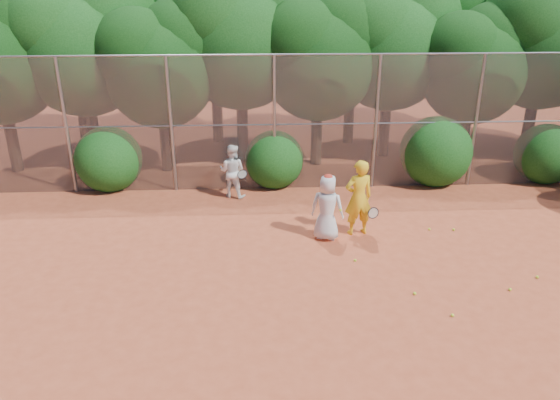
{
  "coord_description": "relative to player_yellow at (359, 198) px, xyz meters",
  "views": [
    {
      "loc": [
        -1.57,
        -9.51,
        6.28
      ],
      "look_at": [
        -1.0,
        2.5,
        1.1
      ],
      "focal_mm": 35.0,
      "sensor_mm": 36.0,
      "label": 1
    }
  ],
  "objects": [
    {
      "name": "ball_3",
      "position": [
        3.56,
        -2.36,
        -0.95
      ],
      "size": [
        0.07,
        0.07,
        0.07
      ],
      "primitive_type": "sphere",
      "color": "#C3E129",
      "rests_on": "ground"
    },
    {
      "name": "ball_1",
      "position": [
        2.52,
        0.01,
        -0.95
      ],
      "size": [
        0.07,
        0.07,
        0.07
      ],
      "primitive_type": "sphere",
      "color": "#C3E129",
      "rests_on": "ground"
    },
    {
      "name": "bush_3",
      "position": [
        6.53,
        3.47,
        -0.03
      ],
      "size": [
        1.9,
        1.9,
        1.9
      ],
      "primitive_type": "sphere",
      "color": "#104212",
      "rests_on": "ground"
    },
    {
      "name": "player_white",
      "position": [
        -3.22,
        2.57,
        -0.18
      ],
      "size": [
        0.95,
        0.88,
        1.59
      ],
      "rotation": [
        0.0,
        0.0,
        2.82
      ],
      "color": "white",
      "rests_on": "ground"
    },
    {
      "name": "tree_7",
      "position": [
        7.09,
        5.82,
        3.3
      ],
      "size": [
        4.77,
        4.14,
        6.53
      ],
      "color": "black",
      "rests_on": "ground"
    },
    {
      "name": "player_yellow",
      "position": [
        0.0,
        0.0,
        0.0
      ],
      "size": [
        0.9,
        0.61,
        1.96
      ],
      "rotation": [
        0.0,
        0.0,
        3.35
      ],
      "color": "yellow",
      "rests_on": "ground"
    },
    {
      "name": "fence_back",
      "position": [
        -1.09,
        3.17,
        1.07
      ],
      "size": [
        20.05,
        0.09,
        4.03
      ],
      "color": "gray",
      "rests_on": "ground"
    },
    {
      "name": "tree_12",
      "position": [
        5.6,
        8.42,
        3.53
      ],
      "size": [
        5.02,
        4.37,
        6.88
      ],
      "color": "black",
      "rests_on": "ground"
    },
    {
      "name": "tree_5",
      "position": [
        2.09,
        6.21,
        3.07
      ],
      "size": [
        4.51,
        3.92,
        6.17
      ],
      "color": "black",
      "rests_on": "ground"
    },
    {
      "name": "tree_3",
      "position": [
        -2.91,
        6.02,
        3.42
      ],
      "size": [
        4.89,
        4.26,
        6.7
      ],
      "color": "black",
      "rests_on": "ground"
    },
    {
      "name": "bush_2",
      "position": [
        3.03,
        3.47,
        0.12
      ],
      "size": [
        2.2,
        2.2,
        2.2
      ],
      "primitive_type": "sphere",
      "color": "#104212",
      "rests_on": "ground"
    },
    {
      "name": "bush_0",
      "position": [
        -6.97,
        3.47,
        0.02
      ],
      "size": [
        2.0,
        2.0,
        2.0
      ],
      "primitive_type": "sphere",
      "color": "#104212",
      "rests_on": "ground"
    },
    {
      "name": "ball_5",
      "position": [
        1.9,
        0.07,
        -0.95
      ],
      "size": [
        0.07,
        0.07,
        0.07
      ],
      "primitive_type": "sphere",
      "color": "#C3E129",
      "rests_on": "ground"
    },
    {
      "name": "ground",
      "position": [
        -0.97,
        -2.83,
        -0.98
      ],
      "size": [
        80.0,
        80.0,
        0.0
      ],
      "primitive_type": "plane",
      "color": "#A64225",
      "rests_on": "ground"
    },
    {
      "name": "ball_2",
      "position": [
        1.23,
        -3.67,
        -0.95
      ],
      "size": [
        0.07,
        0.07,
        0.07
      ],
      "primitive_type": "sphere",
      "color": "#C3E129",
      "rests_on": "ground"
    },
    {
      "name": "tree_4",
      "position": [
        -0.41,
        5.41,
        2.78
      ],
      "size": [
        4.19,
        3.64,
        5.73
      ],
      "color": "black",
      "rests_on": "ground"
    },
    {
      "name": "tree_9",
      "position": [
        -8.91,
        8.02,
        3.36
      ],
      "size": [
        4.83,
        4.2,
        6.62
      ],
      "color": "black",
      "rests_on": "ground"
    },
    {
      "name": "tree_2",
      "position": [
        -5.42,
        5.01,
        2.6
      ],
      "size": [
        3.99,
        3.47,
        5.47
      ],
      "color": "black",
      "rests_on": "ground"
    },
    {
      "name": "ball_6",
      "position": [
        0.71,
        -2.88,
        -0.95
      ],
      "size": [
        0.07,
        0.07,
        0.07
      ],
      "primitive_type": "sphere",
      "color": "#C3E129",
      "rests_on": "ground"
    },
    {
      "name": "ball_0",
      "position": [
        2.75,
        -2.82,
        -0.95
      ],
      "size": [
        0.07,
        0.07,
        0.07
      ],
      "primitive_type": "sphere",
      "color": "#C3E129",
      "rests_on": "ground"
    },
    {
      "name": "tree_1",
      "position": [
        -7.91,
        5.72,
        3.18
      ],
      "size": [
        4.64,
        4.03,
        6.35
      ],
      "color": "black",
      "rests_on": "ground"
    },
    {
      "name": "tree_11",
      "position": [
        1.09,
        7.82,
        3.18
      ],
      "size": [
        4.64,
        4.03,
        6.35
      ],
      "color": "black",
      "rests_on": "ground"
    },
    {
      "name": "bush_1",
      "position": [
        -1.97,
        3.47,
        -0.08
      ],
      "size": [
        1.8,
        1.8,
        1.8
      ],
      "primitive_type": "sphere",
      "color": "#104212",
      "rests_on": "ground"
    },
    {
      "name": "tree_6",
      "position": [
        4.58,
        5.21,
        2.49
      ],
      "size": [
        3.86,
        3.36,
        5.29
      ],
      "color": "black",
      "rests_on": "ground"
    },
    {
      "name": "tree_10",
      "position": [
        -3.9,
        8.22,
        3.65
      ],
      "size": [
        5.15,
        4.48,
        7.06
      ],
      "color": "black",
      "rests_on": "ground"
    },
    {
      "name": "player_teen",
      "position": [
        -0.81,
        -0.23,
        -0.13
      ],
      "size": [
        0.95,
        0.77,
        1.7
      ],
      "rotation": [
        0.0,
        0.0,
        2.82
      ],
      "color": "silver",
      "rests_on": "ground"
    },
    {
      "name": "ball_4",
      "position": [
        -0.29,
        -1.45,
        -0.95
      ],
      "size": [
        0.07,
        0.07,
        0.07
      ],
      "primitive_type": "sphere",
      "color": "#C3E129",
      "rests_on": "ground"
    }
  ]
}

